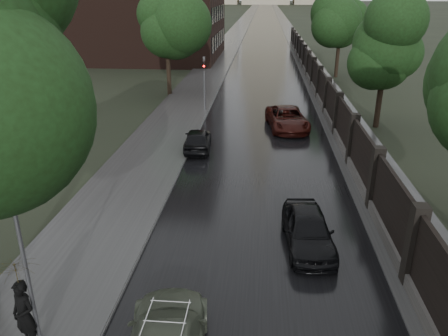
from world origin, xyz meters
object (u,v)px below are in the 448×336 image
car_right_near (308,230)px  pedestrian_umbrella (17,280)px  car_right_far (287,118)px  tree_right_c (340,27)px  tree_right_b (386,50)px  hatchback_left (198,139)px  traffic_light (204,79)px  tree_left_far (167,32)px  lamp_post (24,258)px

car_right_near → pedestrian_umbrella: bearing=-147.4°
car_right_far → tree_right_c: bearing=64.7°
tree_right_c → tree_right_b: bearing=-90.0°
tree_right_c → hatchback_left: (-11.10, -23.46, -4.33)m
tree_right_b → traffic_light: 12.44m
hatchback_left → car_right_far: car_right_far is taller
traffic_light → hatchback_left: (0.70, -8.46, -1.78)m
tree_right_b → car_right_near: tree_right_b is taller
tree_left_far → hatchback_left: (4.40, -13.46, -4.63)m
hatchback_left → car_right_near: (5.29, -9.65, 0.05)m
traffic_light → hatchback_left: size_ratio=1.11×
lamp_post → traffic_light: lamp_post is taller
tree_left_far → pedestrian_umbrella: 28.87m
tree_left_far → lamp_post: size_ratio=1.45×
lamp_post → car_right_far: 20.84m
pedestrian_umbrella → traffic_light: bearing=110.1°
car_right_far → pedestrian_umbrella: pedestrian_umbrella is taller
lamp_post → hatchback_left: (1.80, 15.04, -2.06)m
tree_right_b → tree_left_far: bearing=152.7°
lamp_post → car_right_far: size_ratio=1.02×
hatchback_left → tree_right_c: bearing=-119.4°
lamp_post → pedestrian_umbrella: (-0.22, -0.10, -0.56)m
tree_right_c → lamp_post: (-12.90, -38.50, -2.28)m
tree_right_c → traffic_light: size_ratio=1.75×
tree_right_c → car_right_near: bearing=-99.9°
lamp_post → car_right_near: (7.09, 5.38, -2.00)m
tree_left_far → tree_right_c: size_ratio=1.05×
tree_right_b → tree_right_c: size_ratio=1.00×
traffic_light → tree_right_c: bearing=51.8°
traffic_light → car_right_far: 7.31m
tree_right_b → car_right_far: (-5.90, -0.97, -4.25)m
tree_right_b → car_right_far: bearing=-170.7°
tree_left_far → car_right_far: size_ratio=1.48×
tree_left_far → hatchback_left: 14.90m
traffic_light → car_right_far: size_ratio=0.80×
tree_right_c → pedestrian_umbrella: (-13.12, -38.60, -2.84)m
lamp_post → pedestrian_umbrella: bearing=-154.8°
tree_left_far → car_right_far: tree_left_far is taller
hatchback_left → car_right_far: bearing=-143.3°
pedestrian_umbrella → lamp_post: bearing=48.4°
tree_right_c → car_right_near: tree_right_c is taller
car_right_near → tree_right_c: bearing=75.7°
hatchback_left → car_right_near: bearing=114.6°
tree_left_far → tree_right_b: size_ratio=1.05×
tree_left_far → car_right_near: tree_left_far is taller
lamp_post → pedestrian_umbrella: 0.61m
hatchback_left → pedestrian_umbrella: bearing=78.3°
tree_left_far → car_right_far: bearing=-43.1°
tree_right_c → hatchback_left: 26.32m
traffic_light → hatchback_left: traffic_light is taller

